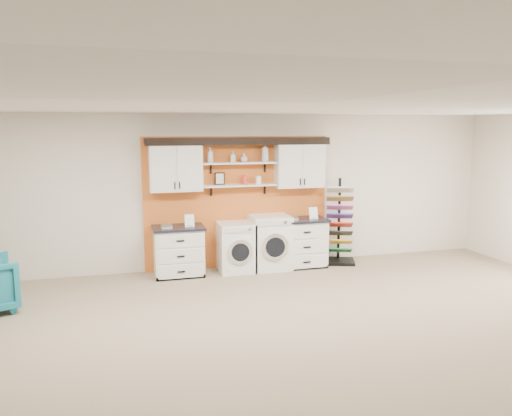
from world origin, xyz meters
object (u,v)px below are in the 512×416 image
object	(u,v)px
washer	(236,247)
sample_rack	(339,236)
base_cabinet_left	(179,251)
base_cabinet_right	(301,242)
dryer	(270,242)

from	to	relation	value
washer	sample_rack	distance (m)	2.02
base_cabinet_left	washer	world-z (taller)	washer
base_cabinet_left	sample_rack	world-z (taller)	sample_rack
base_cabinet_right	sample_rack	distance (m)	0.78
base_cabinet_right	washer	size ratio (longest dim) A/B	1.04
sample_rack	base_cabinet_left	bearing A→B (deg)	-158.90
washer	base_cabinet_right	bearing A→B (deg)	0.16
dryer	sample_rack	world-z (taller)	sample_rack
base_cabinet_right	dryer	distance (m)	0.61
base_cabinet_right	washer	distance (m)	1.24
dryer	sample_rack	distance (m)	1.39
base_cabinet_right	sample_rack	world-z (taller)	sample_rack
base_cabinet_right	dryer	world-z (taller)	dryer
base_cabinet_right	washer	xyz separation A→B (m)	(-1.24, -0.00, -0.01)
base_cabinet_right	dryer	bearing A→B (deg)	-179.68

